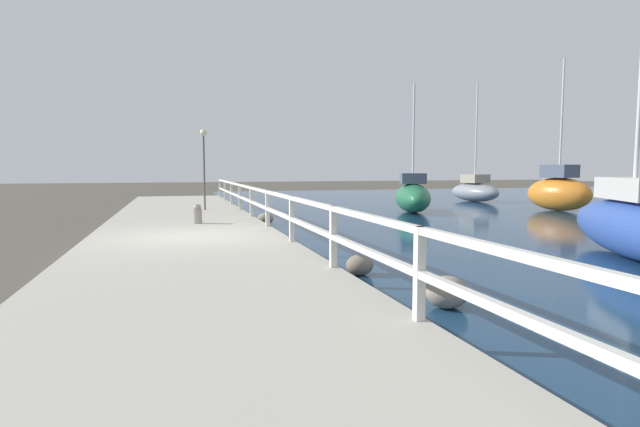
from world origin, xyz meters
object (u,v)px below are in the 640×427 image
sailboat_orange (559,192)px  mooring_bollard (197,214)px  dock_lamp (204,151)px  sailboat_gray (475,190)px  sailboat_blue (633,225)px  sailboat_green (413,196)px

sailboat_orange → mooring_bollard: bearing=-178.9°
dock_lamp → mooring_bollard: bearing=-95.8°
dock_lamp → sailboat_gray: bearing=19.9°
sailboat_gray → sailboat_blue: bearing=-118.4°
sailboat_green → sailboat_gray: bearing=59.5°
sailboat_gray → sailboat_blue: (-7.34, -16.97, 0.07)m
dock_lamp → sailboat_green: size_ratio=0.56×
mooring_bollard → sailboat_orange: bearing=13.5°
dock_lamp → sailboat_orange: size_ratio=0.45×
sailboat_orange → sailboat_blue: 12.68m
sailboat_green → sailboat_orange: 6.81m
sailboat_orange → sailboat_gray: bearing=77.5°
sailboat_orange → sailboat_blue: bearing=-137.6°
mooring_bollard → sailboat_green: sailboat_green is taller
mooring_bollard → sailboat_orange: 16.60m
dock_lamp → sailboat_green: sailboat_green is taller
sailboat_gray → sailboat_green: (-6.72, -5.41, 0.06)m
mooring_bollard → dock_lamp: bearing=84.2°
sailboat_gray → sailboat_blue: size_ratio=1.11×
dock_lamp → sailboat_orange: bearing=-3.5°
mooring_bollard → sailboat_blue: size_ratio=0.09×
sailboat_green → sailboat_orange: size_ratio=0.82×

